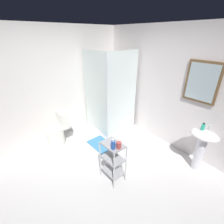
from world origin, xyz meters
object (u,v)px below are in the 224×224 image
object	(u,v)px
storage_cart	(113,159)
shampoo_bottle_blue	(113,145)
pedestal_sink	(202,143)
toilet	(57,132)
shower_stall	(110,113)
rinse_cup	(119,145)
hand_soap_bottle	(203,127)
bath_mat	(101,144)

from	to	relation	value
storage_cart	shampoo_bottle_blue	size ratio (longest dim) A/B	4.40
pedestal_sink	storage_cart	world-z (taller)	pedestal_sink
toilet	shampoo_bottle_blue	size ratio (longest dim) A/B	4.52
shower_stall	toilet	xyz separation A→B (m)	(-0.26, -1.31, -0.15)
pedestal_sink	toilet	distance (m)	2.93
storage_cart	shampoo_bottle_blue	world-z (taller)	shampoo_bottle_blue
storage_cart	shampoo_bottle_blue	xyz separation A→B (m)	(0.08, -0.07, 0.38)
toilet	shampoo_bottle_blue	distance (m)	1.74
storage_cart	shower_stall	bearing A→B (deg)	142.32
shower_stall	storage_cart	distance (m)	1.65
shower_stall	pedestal_sink	distance (m)	2.17
rinse_cup	toilet	bearing A→B (deg)	-169.61
pedestal_sink	storage_cart	size ratio (longest dim) A/B	1.09
hand_soap_bottle	bath_mat	size ratio (longest dim) A/B	0.22
pedestal_sink	storage_cart	xyz separation A→B (m)	(-0.83, -1.36, -0.14)
shampoo_bottle_blue	rinse_cup	bearing A→B (deg)	58.31
storage_cart	pedestal_sink	bearing A→B (deg)	58.37
toilet	shower_stall	bearing A→B (deg)	78.60
shower_stall	pedestal_sink	size ratio (longest dim) A/B	2.47
pedestal_sink	storage_cart	distance (m)	1.60
storage_cart	bath_mat	world-z (taller)	storage_cart
toilet	pedestal_sink	bearing A→B (deg)	34.58
bath_mat	toilet	bearing A→B (deg)	-133.76
rinse_cup	bath_mat	xyz separation A→B (m)	(-1.02, 0.40, -0.78)
storage_cart	hand_soap_bottle	world-z (taller)	hand_soap_bottle
hand_soap_bottle	shampoo_bottle_blue	world-z (taller)	hand_soap_bottle
storage_cart	hand_soap_bottle	bearing A→B (deg)	61.01
pedestal_sink	shampoo_bottle_blue	world-z (taller)	shampoo_bottle_blue
hand_soap_bottle	rinse_cup	distance (m)	1.52
toilet	shampoo_bottle_blue	xyz separation A→B (m)	(1.65, 0.24, 0.50)
toilet	bath_mat	size ratio (longest dim) A/B	1.27
storage_cart	rinse_cup	distance (m)	0.38
toilet	shampoo_bottle_blue	bearing A→B (deg)	8.19
storage_cart	hand_soap_bottle	distance (m)	1.64
shower_stall	rinse_cup	distance (m)	1.78
rinse_cup	bath_mat	bearing A→B (deg)	158.77
shampoo_bottle_blue	storage_cart	bearing A→B (deg)	141.53
toilet	storage_cart	size ratio (longest dim) A/B	1.03
shampoo_bottle_blue	rinse_cup	size ratio (longest dim) A/B	1.56
shower_stall	shampoo_bottle_blue	size ratio (longest dim) A/B	11.88
shower_stall	pedestal_sink	bearing A→B (deg)	9.18
toilet	rinse_cup	distance (m)	1.79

